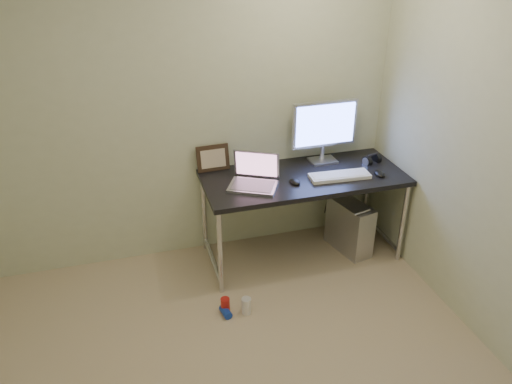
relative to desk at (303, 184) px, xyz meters
name	(u,v)px	position (x,y,z in m)	size (l,w,h in m)	color
wall_back	(176,112)	(-0.93, 0.35, 0.58)	(3.50, 0.02, 2.50)	beige
desk	(303,184)	(0.00, 0.00, 0.00)	(1.61, 0.71, 0.75)	black
tower_computer	(349,226)	(0.43, -0.05, -0.45)	(0.29, 0.47, 0.48)	silver
cable_a	(329,191)	(0.38, 0.30, -0.27)	(0.01, 0.01, 0.70)	black
cable_b	(339,193)	(0.47, 0.28, -0.29)	(0.01, 0.01, 0.72)	black
can_red	(225,305)	(-0.79, -0.55, -0.61)	(0.07, 0.07, 0.12)	red
can_white	(246,306)	(-0.65, -0.61, -0.61)	(0.07, 0.07, 0.13)	silver
can_blue	(226,312)	(-0.80, -0.59, -0.64)	(0.06, 0.06, 0.11)	#1637AF
laptop	(254,178)	(-0.42, -0.04, 0.14)	(0.45, 0.42, 0.25)	silver
monitor	(325,127)	(0.25, 0.22, 0.38)	(0.56, 0.17, 0.52)	silver
keyboard	(340,176)	(0.26, -0.12, 0.09)	(0.48, 0.16, 0.03)	white
mouse_right	(380,173)	(0.58, -0.16, 0.10)	(0.08, 0.13, 0.04)	black
mouse_left	(295,181)	(-0.12, -0.11, 0.10)	(0.07, 0.11, 0.04)	black
headphones	(372,160)	(0.64, 0.07, 0.10)	(0.17, 0.10, 0.10)	black
picture_frame	(213,158)	(-0.67, 0.30, 0.18)	(0.26, 0.03, 0.21)	black
webcam	(249,159)	(-0.38, 0.26, 0.16)	(0.04, 0.03, 0.11)	silver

